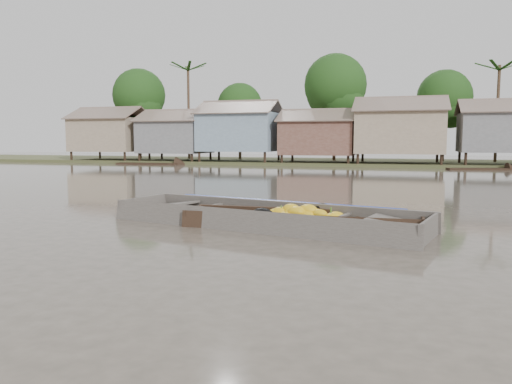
# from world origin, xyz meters

# --- Properties ---
(ground) EXTENTS (120.00, 120.00, 0.00)m
(ground) POSITION_xyz_m (0.00, 0.00, 0.00)
(ground) COLOR #4B4539
(ground) RESTS_ON ground
(riverbank) EXTENTS (120.00, 12.47, 10.22)m
(riverbank) POSITION_xyz_m (3.03, 31.86, 3.07)
(riverbank) COLOR #384723
(riverbank) RESTS_ON ground
(banana_boat) EXTENTS (5.57, 1.56, 0.79)m
(banana_boat) POSITION_xyz_m (0.45, 0.48, 0.16)
(banana_boat) COLOR black
(banana_boat) RESTS_ON ground
(viewer_boat) EXTENTS (8.04, 3.76, 0.63)m
(viewer_boat) POSITION_xyz_m (-0.36, 0.52, 0.07)
(viewer_boat) COLOR #46403B
(viewer_boat) RESTS_ON ground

